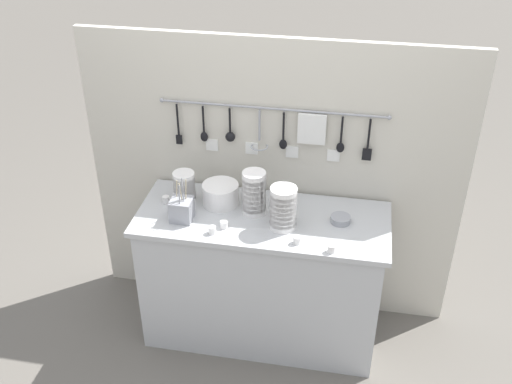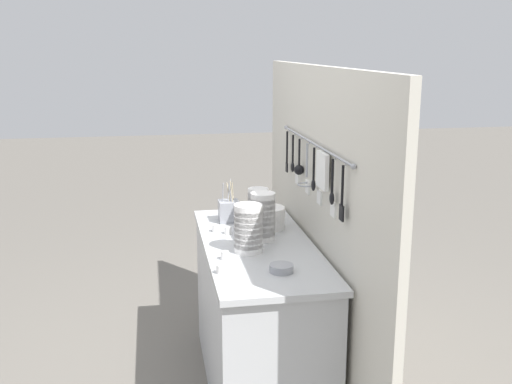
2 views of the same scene
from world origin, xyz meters
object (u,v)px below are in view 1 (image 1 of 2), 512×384
object	(u,v)px
steel_mixing_bowl	(340,219)
bowl_stack_nested_right	(283,208)
bowl_stack_short_front	(254,193)
cup_back_left	(297,240)
cup_front_right	(224,224)
cup_edge_far	(212,230)
cup_back_right	(332,249)
cutlery_caddy	(182,209)
plate_stack	(221,194)
bowl_stack_back_corner	(184,187)
cup_mid_row	(166,200)

from	to	relation	value
steel_mixing_bowl	bowl_stack_nested_right	bearing A→B (deg)	-161.08
bowl_stack_short_front	cup_back_left	xyz separation A→B (m)	(0.27, -0.24, -0.11)
cup_front_right	cup_edge_far	bearing A→B (deg)	-129.31
cup_edge_far	cup_back_right	size ratio (longest dim) A/B	1.00
bowl_stack_short_front	cup_back_right	bearing A→B (deg)	-31.79
bowl_stack_nested_right	cup_edge_far	distance (m)	0.39
cutlery_caddy	cup_back_left	world-z (taller)	cutlery_caddy
bowl_stack_short_front	plate_stack	world-z (taller)	bowl_stack_short_front
bowl_stack_nested_right	cup_edge_far	size ratio (longest dim) A/B	5.86
bowl_stack_nested_right	cup_back_right	bearing A→B (deg)	-32.11
bowl_stack_back_corner	cup_back_left	distance (m)	0.74
cup_edge_far	cup_mid_row	bearing A→B (deg)	144.08
cup_back_left	steel_mixing_bowl	bearing A→B (deg)	48.37
bowl_stack_back_corner	cup_back_right	xyz separation A→B (m)	(0.86, -0.32, -0.07)
bowl_stack_short_front	cutlery_caddy	distance (m)	0.40
cup_mid_row	bowl_stack_back_corner	bearing A→B (deg)	21.57
bowl_stack_nested_right	bowl_stack_back_corner	bearing A→B (deg)	165.22
bowl_stack_short_front	cup_front_right	size ratio (longest dim) A/B	6.18
bowl_stack_short_front	cup_back_right	xyz separation A→B (m)	(0.45, -0.28, -0.11)
plate_stack	cup_front_right	bearing A→B (deg)	-72.53
cup_edge_far	plate_stack	bearing A→B (deg)	94.40
bowl_stack_short_front	cup_mid_row	size ratio (longest dim) A/B	6.18
bowl_stack_nested_right	cutlery_caddy	size ratio (longest dim) A/B	0.95
cup_mid_row	cup_front_right	world-z (taller)	same
cup_back_right	cup_back_left	size ratio (longest dim) A/B	1.00
bowl_stack_nested_right	cup_back_right	size ratio (longest dim) A/B	5.86
bowl_stack_back_corner	cup_front_right	distance (m)	0.36
bowl_stack_back_corner	cup_edge_far	size ratio (longest dim) A/B	4.40
cup_edge_far	cup_back_left	size ratio (longest dim) A/B	1.00
cutlery_caddy	cup_front_right	bearing A→B (deg)	-8.67
cutlery_caddy	cup_back_right	bearing A→B (deg)	-9.97
plate_stack	cup_edge_far	size ratio (longest dim) A/B	4.95
cup_mid_row	bowl_stack_nested_right	bearing A→B (deg)	-9.45
bowl_stack_short_front	cup_edge_far	world-z (taller)	bowl_stack_short_front
plate_stack	cup_mid_row	distance (m)	0.31
cutlery_caddy	cup_front_right	distance (m)	0.25
steel_mixing_bowl	cutlery_caddy	size ratio (longest dim) A/B	0.43
bowl_stack_nested_right	bowl_stack_back_corner	distance (m)	0.60
cup_back_right	plate_stack	bearing A→B (deg)	152.65
cup_front_right	cup_back_left	world-z (taller)	same
bowl_stack_nested_right	cup_front_right	xyz separation A→B (m)	(-0.31, -0.06, -0.10)
cup_back_right	steel_mixing_bowl	bearing A→B (deg)	84.27
bowl_stack_nested_right	plate_stack	distance (m)	0.42
bowl_stack_short_front	bowl_stack_nested_right	bearing A→B (deg)	-31.30
bowl_stack_short_front	steel_mixing_bowl	distance (m)	0.49
bowl_stack_back_corner	cup_front_right	bearing A→B (deg)	-38.07
bowl_stack_short_front	steel_mixing_bowl	bearing A→B (deg)	-0.44
plate_stack	cup_front_right	distance (m)	0.24
cutlery_caddy	cup_mid_row	size ratio (longest dim) A/B	6.16
cup_front_right	cup_back_right	world-z (taller)	same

